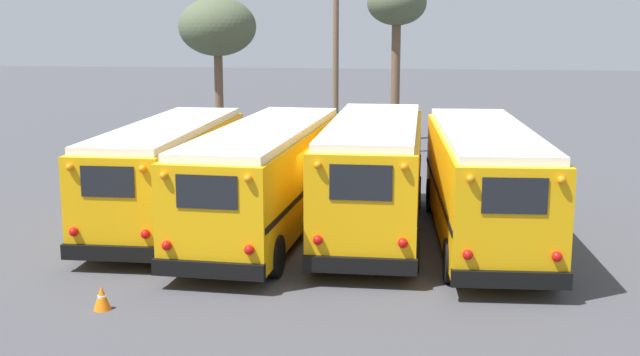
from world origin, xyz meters
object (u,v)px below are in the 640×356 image
object	(u,v)px
school_bus_2	(373,173)
bare_tree_0	(397,7)
traffic_cone	(102,298)
school_bus_0	(169,171)
school_bus_1	(266,175)
school_bus_3	(484,180)
utility_pole	(336,53)
bare_tree_1	(217,28)

from	to	relation	value
school_bus_2	bare_tree_0	world-z (taller)	bare_tree_0
school_bus_2	bare_tree_0	bearing A→B (deg)	90.37
traffic_cone	school_bus_0	bearing A→B (deg)	96.36
school_bus_2	traffic_cone	world-z (taller)	school_bus_2
school_bus_1	school_bus_3	xyz separation A→B (m)	(5.89, -0.17, 0.04)
school_bus_0	utility_pole	bearing A→B (deg)	73.90
bare_tree_0	bare_tree_1	size ratio (longest dim) A/B	1.12
school_bus_0	school_bus_3	xyz separation A→B (m)	(8.84, -0.71, 0.08)
utility_pole	school_bus_2	bearing A→B (deg)	-78.87
school_bus_0	school_bus_2	xyz separation A→B (m)	(5.89, -0.35, 0.13)
school_bus_1	school_bus_3	bearing A→B (deg)	-1.67
utility_pole	traffic_cone	xyz separation A→B (m)	(-2.69, -18.97, -4.23)
school_bus_0	school_bus_3	bearing A→B (deg)	-4.57
school_bus_0	traffic_cone	size ratio (longest dim) A/B	18.53
school_bus_0	school_bus_3	world-z (taller)	school_bus_3
bare_tree_0	school_bus_0	bearing A→B (deg)	-108.05
school_bus_1	school_bus_2	bearing A→B (deg)	3.52
school_bus_1	school_bus_3	world-z (taller)	school_bus_3
school_bus_0	bare_tree_0	size ratio (longest dim) A/B	1.22
school_bus_1	school_bus_2	distance (m)	2.95
school_bus_2	school_bus_1	bearing A→B (deg)	-176.48
bare_tree_0	school_bus_1	bearing A→B (deg)	-98.81
school_bus_1	traffic_cone	world-z (taller)	school_bus_1
school_bus_2	bare_tree_1	xyz separation A→B (m)	(-8.32, 15.45, 3.77)
utility_pole	bare_tree_0	size ratio (longest dim) A/B	1.10
school_bus_1	traffic_cone	distance (m)	6.93
utility_pole	bare_tree_1	world-z (taller)	utility_pole
school_bus_0	school_bus_2	size ratio (longest dim) A/B	1.01
bare_tree_0	traffic_cone	distance (m)	25.94
school_bus_0	bare_tree_0	world-z (taller)	bare_tree_0
utility_pole	bare_tree_0	distance (m)	6.48
traffic_cone	bare_tree_0	bearing A→B (deg)	78.56
traffic_cone	utility_pole	bearing A→B (deg)	81.94
school_bus_0	bare_tree_1	size ratio (longest dim) A/B	1.37
school_bus_0	school_bus_1	xyz separation A→B (m)	(2.94, -0.53, 0.04)
bare_tree_1	traffic_cone	world-z (taller)	bare_tree_1
school_bus_3	bare_tree_0	size ratio (longest dim) A/B	1.27
school_bus_0	traffic_cone	xyz separation A→B (m)	(0.78, -6.97, -1.34)
school_bus_2	utility_pole	world-z (taller)	utility_pole
bare_tree_1	traffic_cone	xyz separation A→B (m)	(3.21, -22.07, -5.24)
school_bus_1	school_bus_2	world-z (taller)	school_bus_2
school_bus_0	school_bus_2	bearing A→B (deg)	-3.42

